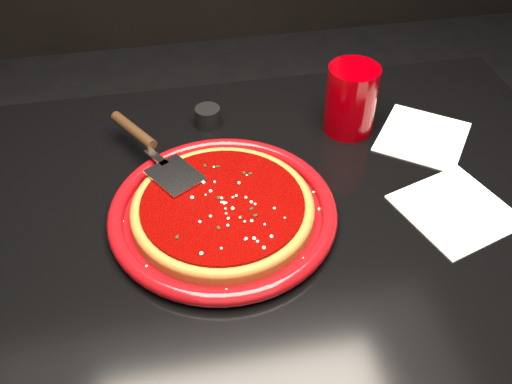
% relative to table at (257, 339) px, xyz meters
% --- Properties ---
extents(table, '(1.20, 0.80, 0.75)m').
position_rel_table_xyz_m(table, '(0.00, 0.00, 0.00)').
color(table, black).
rests_on(table, floor).
extents(plate, '(0.47, 0.47, 0.03)m').
position_rel_table_xyz_m(plate, '(-0.06, -0.00, 0.39)').
color(plate, maroon).
rests_on(plate, table).
extents(pizza_crust, '(0.38, 0.38, 0.01)m').
position_rel_table_xyz_m(pizza_crust, '(-0.06, -0.00, 0.39)').
color(pizza_crust, brown).
rests_on(pizza_crust, plate).
extents(pizza_crust_rim, '(0.38, 0.38, 0.02)m').
position_rel_table_xyz_m(pizza_crust_rim, '(-0.06, -0.00, 0.40)').
color(pizza_crust_rim, brown).
rests_on(pizza_crust_rim, plate).
extents(pizza_sauce, '(0.33, 0.33, 0.01)m').
position_rel_table_xyz_m(pizza_sauce, '(-0.06, -0.00, 0.41)').
color(pizza_sauce, '#6D0200').
rests_on(pizza_sauce, plate).
extents(parmesan_dusting, '(0.25, 0.25, 0.01)m').
position_rel_table_xyz_m(parmesan_dusting, '(-0.06, -0.00, 0.41)').
color(parmesan_dusting, beige).
rests_on(parmesan_dusting, plate).
extents(basil_flecks, '(0.23, 0.23, 0.00)m').
position_rel_table_xyz_m(basil_flecks, '(-0.06, -0.00, 0.41)').
color(basil_flecks, black).
rests_on(basil_flecks, plate).
extents(pizza_server, '(0.22, 0.29, 0.02)m').
position_rel_table_xyz_m(pizza_server, '(-0.16, 0.14, 0.42)').
color(pizza_server, silver).
rests_on(pizza_server, plate).
extents(cup, '(0.10, 0.10, 0.13)m').
position_rel_table_xyz_m(cup, '(0.22, 0.19, 0.44)').
color(cup, '#870004').
rests_on(cup, table).
extents(napkin_a, '(0.21, 0.21, 0.00)m').
position_rel_table_xyz_m(napkin_a, '(0.32, -0.06, 0.38)').
color(napkin_a, white).
rests_on(napkin_a, table).
extents(napkin_b, '(0.22, 0.22, 0.00)m').
position_rel_table_xyz_m(napkin_b, '(0.35, 0.14, 0.38)').
color(napkin_b, white).
rests_on(napkin_b, table).
extents(ramekin, '(0.05, 0.05, 0.04)m').
position_rel_table_xyz_m(ramekin, '(-0.05, 0.26, 0.39)').
color(ramekin, black).
rests_on(ramekin, table).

